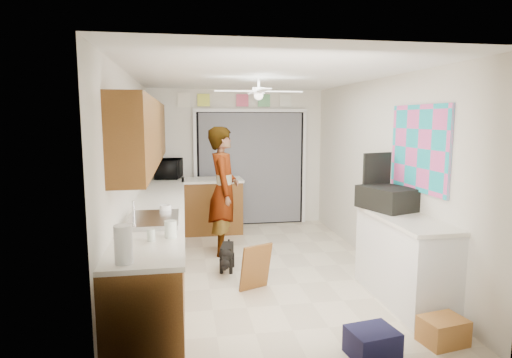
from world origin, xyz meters
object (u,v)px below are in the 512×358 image
suitcase (387,198)px  dog (227,256)px  cardboard_box (443,331)px  navy_crate (372,343)px  cup (165,210)px  microwave (169,168)px  paper_towel_roll (123,244)px  man (224,191)px

suitcase → dog: size_ratio=1.22×
cardboard_box → navy_crate: size_ratio=0.97×
suitcase → cup: bearing=158.4°
microwave → paper_towel_roll: size_ratio=2.13×
suitcase → cardboard_box: (-0.07, -1.28, -0.95)m
cup → suitcase: (2.50, -0.16, 0.08)m
man → cardboard_box: bearing=-143.9°
cup → dog: (0.74, 0.71, -0.80)m
cardboard_box → man: 3.45m
microwave → dog: microwave is taller
cup → paper_towel_roll: 1.60m
cardboard_box → dog: (-1.69, 2.15, 0.08)m
paper_towel_roll → dog: (0.97, 2.29, -0.89)m
cup → man: (0.77, 1.47, -0.06)m
microwave → paper_towel_roll: 4.50m
paper_towel_roll → navy_crate: paper_towel_roll is taller
suitcase → cardboard_box: size_ratio=1.61×
paper_towel_roll → man: 3.21m
cup → cardboard_box: (2.43, -1.44, -0.87)m
microwave → man: man is taller
microwave → navy_crate: microwave is taller
man → dog: 1.06m
cup → microwave: bearing=90.9°
cardboard_box → man: (-1.66, 2.91, 0.81)m
man → microwave: bearing=35.8°
dog → microwave: bearing=121.6°
man → suitcase: bearing=-126.8°
man → dog: man is taller
navy_crate → dog: 2.45m
man → dog: size_ratio=3.77×
microwave → cup: (0.05, -2.92, -0.12)m
cup → navy_crate: 2.47m
microwave → navy_crate: (1.78, -4.45, -0.99)m
cup → cardboard_box: bearing=-30.7°
paper_towel_roll → cardboard_box: bearing=2.9°
man → navy_crate: bearing=-155.9°
cardboard_box → dog: size_ratio=0.76×
paper_towel_roll → cardboard_box: size_ratio=0.75×
navy_crate → man: (-0.96, 3.00, 0.81)m
navy_crate → suitcase: bearing=60.5°
suitcase → man: man is taller
suitcase → man: size_ratio=0.32×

